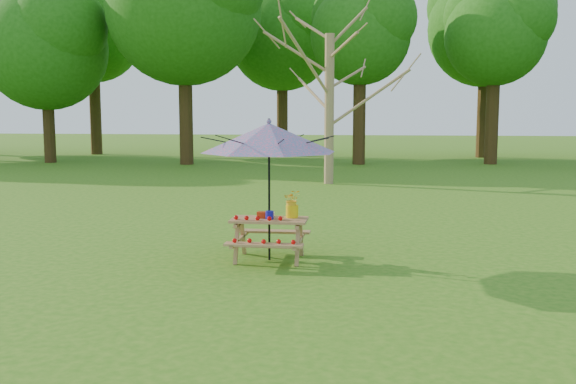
# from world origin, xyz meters

# --- Properties ---
(picnic_table) EXTENTS (1.20, 1.32, 0.67)m
(picnic_table) POSITION_xyz_m (3.13, 3.34, 0.33)
(picnic_table) COLOR #AB764D
(picnic_table) RESTS_ON ground
(patio_umbrella) EXTENTS (2.76, 2.76, 2.25)m
(patio_umbrella) POSITION_xyz_m (3.13, 3.34, 1.95)
(patio_umbrella) COLOR black
(patio_umbrella) RESTS_ON ground
(produce_bins) EXTENTS (0.28, 0.38, 0.13)m
(produce_bins) POSITION_xyz_m (3.09, 3.38, 0.72)
(produce_bins) COLOR red
(produce_bins) RESTS_ON picnic_table
(tomatoes_row) EXTENTS (0.77, 0.13, 0.07)m
(tomatoes_row) POSITION_xyz_m (2.98, 3.16, 0.71)
(tomatoes_row) COLOR red
(tomatoes_row) RESTS_ON picnic_table
(flower_bucket) EXTENTS (0.31, 0.29, 0.45)m
(flower_bucket) POSITION_xyz_m (3.48, 3.49, 0.91)
(flower_bucket) COLOR yellow
(flower_bucket) RESTS_ON picnic_table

